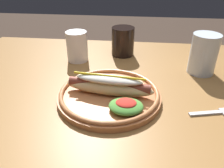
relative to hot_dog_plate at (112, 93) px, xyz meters
The scene contains 6 objects.
dining_table 0.16m from the hot_dog_plate, 52.49° to the left, with size 1.30×0.81×0.74m.
hot_dog_plate is the anchor object (origin of this frame).
fork 0.28m from the hot_dog_plate, ahead, with size 0.12×0.05×0.00m.
soda_cup 0.33m from the hot_dog_plate, 87.73° to the left, with size 0.09×0.09×0.11m, color black.
water_cup 0.35m from the hot_dog_plate, 34.67° to the left, with size 0.09×0.09×0.13m, color silver.
extra_cup 0.30m from the hot_dog_plate, 121.10° to the left, with size 0.08×0.08×0.11m, color white.
Camera 1 is at (-0.00, -0.60, 1.09)m, focal length 35.96 mm.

